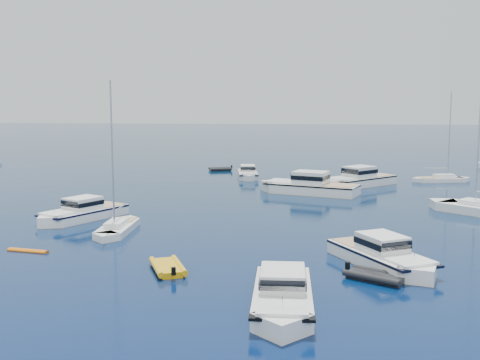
{
  "coord_description": "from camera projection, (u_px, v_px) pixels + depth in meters",
  "views": [
    {
      "loc": [
        4.44,
        -33.18,
        10.2
      ],
      "look_at": [
        -1.26,
        24.73,
        2.2
      ],
      "focal_mm": 45.04,
      "sensor_mm": 36.0,
      "label": 1
    }
  ],
  "objects": [
    {
      "name": "ground",
      "position": [
        220.0,
        277.0,
        34.53
      ],
      "size": [
        400.0,
        400.0,
        0.0
      ],
      "primitive_type": "plane",
      "color": "#071748",
      "rests_on": "ground"
    },
    {
      "name": "motor_cruiser_near",
      "position": [
        282.0,
        308.0,
        29.3
      ],
      "size": [
        3.07,
        9.45,
        2.46
      ],
      "primitive_type": null,
      "rotation": [
        0.0,
        0.0,
        3.16
      ],
      "color": "silver",
      "rests_on": "ground"
    },
    {
      "name": "motor_cruiser_right",
      "position": [
        383.0,
        266.0,
        36.65
      ],
      "size": [
        7.02,
        9.66,
        2.47
      ],
      "primitive_type": null,
      "rotation": [
        0.0,
        0.0,
        3.64
      ],
      "color": "white",
      "rests_on": "ground"
    },
    {
      "name": "motor_cruiser_left",
      "position": [
        82.0,
        220.0,
        50.58
      ],
      "size": [
        6.94,
        9.43,
        2.42
      ],
      "primitive_type": null,
      "rotation": [
        0.0,
        0.0,
        2.63
      ],
      "color": "white",
      "rests_on": "ground"
    },
    {
      "name": "motor_cruiser_centre",
      "position": [
        308.0,
        193.0,
        64.4
      ],
      "size": [
        12.19,
        7.3,
        3.06
      ],
      "primitive_type": null,
      "rotation": [
        0.0,
        0.0,
        1.23
      ],
      "color": "white",
      "rests_on": "ground"
    },
    {
      "name": "motor_cruiser_distant",
      "position": [
        358.0,
        186.0,
        69.8
      ],
      "size": [
        10.41,
        10.19,
        2.93
      ],
      "primitive_type": null,
      "rotation": [
        0.0,
        0.0,
        2.34
      ],
      "color": "silver",
      "rests_on": "ground"
    },
    {
      "name": "motor_cruiser_horizon",
      "position": [
        248.0,
        178.0,
        77.11
      ],
      "size": [
        3.43,
        8.09,
        2.06
      ],
      "primitive_type": null,
      "rotation": [
        0.0,
        0.0,
        3.28
      ],
      "color": "silver",
      "rests_on": "ground"
    },
    {
      "name": "sailboat_fore",
      "position": [
        118.0,
        232.0,
        46.01
      ],
      "size": [
        2.24,
        8.13,
        11.9
      ],
      "primitive_type": null,
      "rotation": [
        0.0,
        0.0,
        3.16
      ],
      "color": "white",
      "rests_on": "ground"
    },
    {
      "name": "sailboat_centre",
      "position": [
        441.0,
        182.0,
        73.41
      ],
      "size": [
        7.95,
        3.45,
        11.34
      ],
      "primitive_type": null,
      "rotation": [
        0.0,
        0.0,
        4.91
      ],
      "color": "white",
      "rests_on": "ground"
    },
    {
      "name": "tender_yellow",
      "position": [
        168.0,
        271.0,
        35.67
      ],
      "size": [
        3.35,
        4.29,
        0.95
      ],
      "primitive_type": null,
      "rotation": [
        0.0,
        0.0,
        0.39
      ],
      "color": "#E3A20D",
      "rests_on": "ground"
    },
    {
      "name": "tender_grey_near",
      "position": [
        376.0,
        280.0,
        33.85
      ],
      "size": [
        4.05,
        3.57,
        0.95
      ],
      "primitive_type": null,
      "rotation": [
        0.0,
        0.0,
        4.14
      ],
      "color": "black",
      "rests_on": "ground"
    },
    {
      "name": "tender_grey_far",
      "position": [
        220.0,
        171.0,
        84.34
      ],
      "size": [
        3.68,
        2.79,
        0.95
      ],
      "primitive_type": null,
      "rotation": [
        0.0,
        0.0,
        1.9
      ],
      "color": "black",
      "rests_on": "ground"
    },
    {
      "name": "kayak_orange",
      "position": [
        28.0,
        252.0,
        40.13
      ],
      "size": [
        2.95,
        1.08,
        0.3
      ],
      "primitive_type": null,
      "rotation": [
        0.0,
        0.0,
        1.39
      ],
      "color": "#DA600A",
      "rests_on": "ground"
    }
  ]
}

